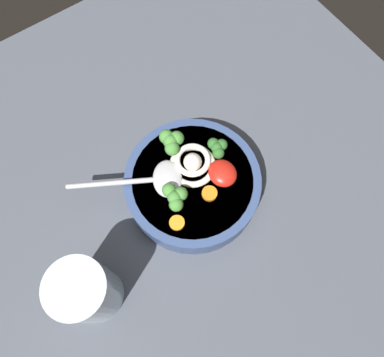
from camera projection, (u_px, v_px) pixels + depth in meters
table_slab at (183, 200)px, 62.35cm from camera, size 92.71×92.71×3.94cm
soup_bowl at (192, 184)px, 58.53cm from camera, size 21.01×21.01×5.01cm
noodle_pile at (193, 163)px, 56.10cm from camera, size 7.91×7.75×3.18cm
soup_spoon at (158, 179)px, 55.37cm from camera, size 11.59×16.57×1.60cm
chili_sauce_dollop at (223, 173)px, 55.48cm from camera, size 4.59×4.13×2.06cm
broccoli_floret_beside_noodles at (218, 147)px, 56.22cm from camera, size 3.53×3.04×2.79cm
broccoli_floret_rear at (176, 197)px, 53.09cm from camera, size 4.08×3.51×3.23cm
broccoli_floret_beside_chili at (171, 141)px, 56.10cm from camera, size 4.41×3.79×3.48cm
carrot_slice_right at (209, 194)px, 55.04cm from camera, size 2.31×2.31×0.71cm
carrot_slice_center at (177, 223)px, 53.51cm from camera, size 2.23×2.23×0.57cm
drinking_glass at (87, 292)px, 49.31cm from camera, size 7.91×7.91×12.21cm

